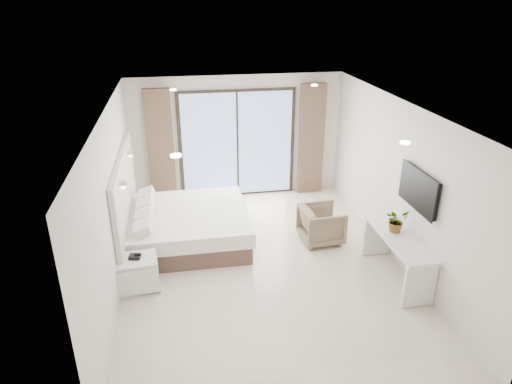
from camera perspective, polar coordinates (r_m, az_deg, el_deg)
The scene contains 8 objects.
ground at distance 7.83m, azimuth 0.90°, elevation -9.31°, with size 6.20×6.20×0.00m, color beige.
room_shell at distance 7.84m, azimuth -1.62°, elevation 3.68°, with size 4.62×6.22×2.72m.
bed at distance 8.50m, azimuth -8.61°, elevation -4.26°, with size 2.17×2.07×0.75m.
nightstand at distance 7.38m, azimuth -14.49°, elevation -9.87°, with size 0.65×0.55×0.55m.
phone at distance 7.23m, azimuth -14.91°, elevation -7.81°, with size 0.17×0.13×0.06m, color black.
console_desk at distance 7.59m, azimuth 17.35°, elevation -6.64°, with size 0.51×1.64×0.77m.
plant at distance 7.56m, azimuth 17.11°, elevation -3.69°, with size 0.35×0.39×0.30m, color #33662D.
armchair at distance 8.49m, azimuth 8.19°, elevation -3.83°, with size 0.73×0.68×0.75m, color #7D7152.
Camera 1 is at (-1.26, -6.44, 4.26)m, focal length 32.00 mm.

